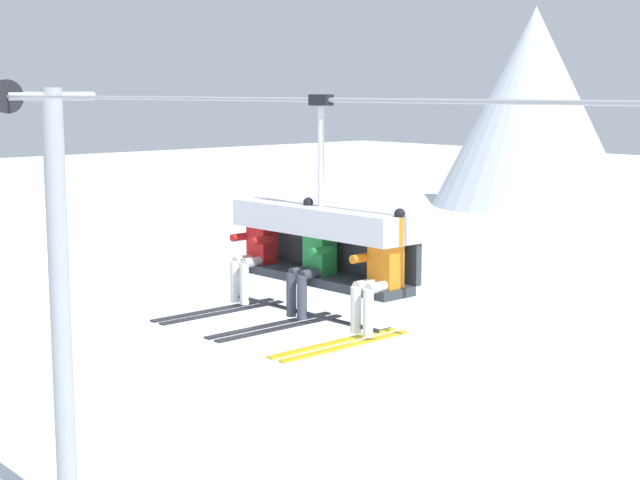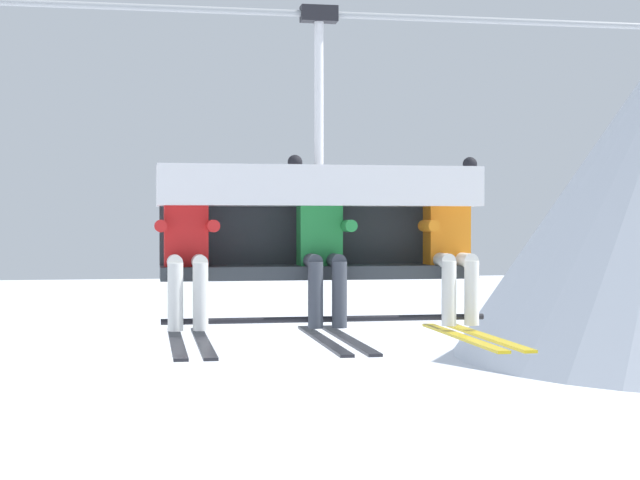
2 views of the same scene
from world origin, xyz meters
The scene contains 5 objects.
lift_cable centered at (1.54, -0.80, 7.65)m, with size 19.88×0.05×0.05m.
chairlift_chair centered at (0.25, -0.73, 6.20)m, with size 2.44×0.74×2.37m.
skier_red centered at (-0.76, -0.95, 5.91)m, with size 0.46×1.70×1.23m.
skier_green centered at (0.24, -0.94, 5.93)m, with size 0.48×1.70×1.34m.
skier_orange centered at (1.25, -0.94, 5.93)m, with size 0.48×1.70×1.34m.
Camera 2 is at (-1.04, -8.13, 6.07)m, focal length 55.00 mm.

